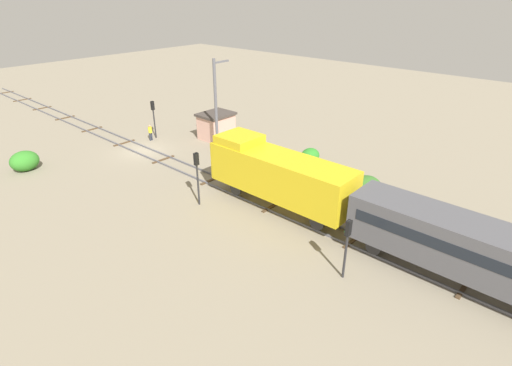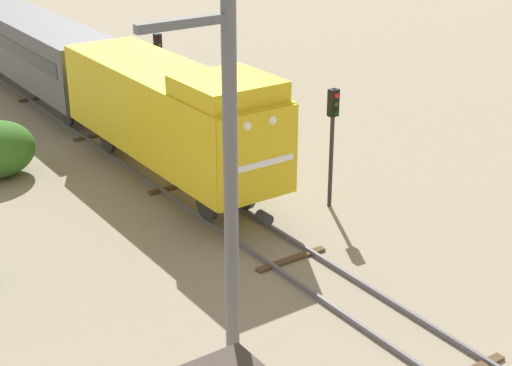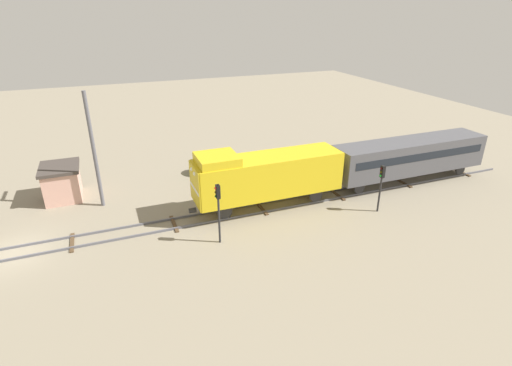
# 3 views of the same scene
# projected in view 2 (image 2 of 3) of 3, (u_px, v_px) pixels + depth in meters

# --- Properties ---
(locomotive) EXTENTS (2.90, 11.60, 4.60)m
(locomotive) POSITION_uv_depth(u_px,v_px,m) (171.00, 111.00, 27.18)
(locomotive) COLOR gold
(locomotive) RESTS_ON railway_track
(passenger_car_leading) EXTENTS (2.84, 14.00, 3.66)m
(passenger_car_leading) POSITION_uv_depth(u_px,v_px,m) (35.00, 45.00, 37.36)
(passenger_car_leading) COLOR #4C4C51
(passenger_car_leading) RESTS_ON railway_track
(traffic_signal_mid) EXTENTS (0.32, 0.34, 4.09)m
(traffic_signal_mid) POSITION_uv_depth(u_px,v_px,m) (333.00, 126.00, 25.43)
(traffic_signal_mid) COLOR #262628
(traffic_signal_mid) RESTS_ON ground
(traffic_signal_far) EXTENTS (0.32, 0.34, 3.66)m
(traffic_signal_far) POSITION_uv_depth(u_px,v_px,m) (159.00, 58.00, 34.91)
(traffic_signal_far) COLOR #262628
(traffic_signal_far) RESTS_ON ground
(catenary_mast) EXTENTS (1.94, 0.28, 8.82)m
(catenary_mast) POSITION_uv_depth(u_px,v_px,m) (229.00, 213.00, 15.08)
(catenary_mast) COLOR #595960
(catenary_mast) RESTS_ON ground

